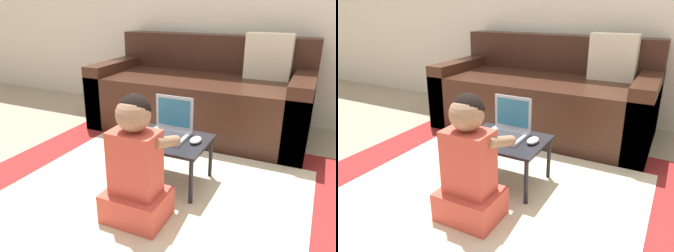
{
  "view_description": "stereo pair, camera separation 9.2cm",
  "coord_description": "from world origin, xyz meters",
  "views": [
    {
      "loc": [
        0.8,
        -1.54,
        1.03
      ],
      "look_at": [
        0.02,
        0.12,
        0.35
      ],
      "focal_mm": 35.0,
      "sensor_mm": 36.0,
      "label": 1
    },
    {
      "loc": [
        0.88,
        -1.5,
        1.03
      ],
      "look_at": [
        0.02,
        0.12,
        0.35
      ],
      "focal_mm": 35.0,
      "sensor_mm": 36.0,
      "label": 2
    }
  ],
  "objects": [
    {
      "name": "ground_plane",
      "position": [
        0.0,
        0.0,
        0.0
      ],
      "size": [
        16.0,
        16.0,
        0.0
      ],
      "primitive_type": "plane",
      "color": "gray"
    },
    {
      "name": "laptop_desk",
      "position": [
        0.04,
        0.07,
        0.25
      ],
      "size": [
        0.48,
        0.38,
        0.29
      ],
      "color": "black",
      "rests_on": "ground_plane"
    },
    {
      "name": "couch",
      "position": [
        -0.09,
        1.06,
        0.29
      ],
      "size": [
        1.77,
        0.86,
        0.82
      ],
      "color": "#381E14",
      "rests_on": "ground_plane"
    },
    {
      "name": "area_rug",
      "position": [
        0.04,
        -0.13,
        0.0
      ],
      "size": [
        2.3,
        1.98,
        0.01
      ],
      "color": "maroon",
      "rests_on": "ground_plane"
    },
    {
      "name": "laptop",
      "position": [
        0.03,
        0.11,
        0.33
      ],
      "size": [
        0.24,
        0.22,
        0.23
      ],
      "color": "#B7BCC6",
      "rests_on": "laptop_desk"
    },
    {
      "name": "person_seated",
      "position": [
        0.06,
        -0.33,
        0.3
      ],
      "size": [
        0.31,
        0.37,
        0.66
      ],
      "color": "#CC4C3D",
      "rests_on": "ground_plane"
    },
    {
      "name": "computer_mouse",
      "position": [
        0.21,
        0.09,
        0.3
      ],
      "size": [
        0.06,
        0.1,
        0.03
      ],
      "color": "silver",
      "rests_on": "laptop_desk"
    }
  ]
}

